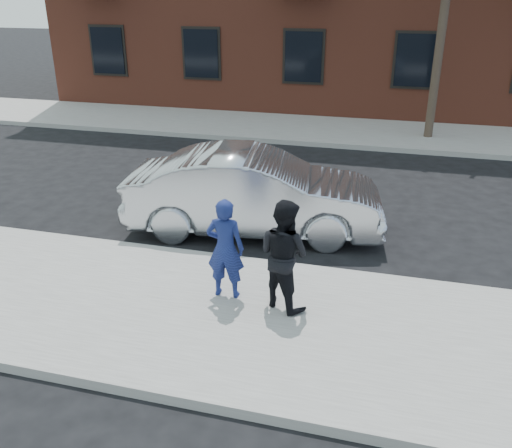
# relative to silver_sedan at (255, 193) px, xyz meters

# --- Properties ---
(ground) EXTENTS (100.00, 100.00, 0.00)m
(ground) POSITION_rel_silver_sedan_xyz_m (-1.01, -3.01, -0.81)
(ground) COLOR black
(ground) RESTS_ON ground
(near_sidewalk) EXTENTS (50.00, 3.50, 0.15)m
(near_sidewalk) POSITION_rel_silver_sedan_xyz_m (-1.01, -3.26, -0.74)
(near_sidewalk) COLOR gray
(near_sidewalk) RESTS_ON ground
(near_curb) EXTENTS (50.00, 0.10, 0.15)m
(near_curb) POSITION_rel_silver_sedan_xyz_m (-1.01, -1.46, -0.74)
(near_curb) COLOR #999691
(near_curb) RESTS_ON ground
(far_sidewalk) EXTENTS (50.00, 3.50, 0.15)m
(far_sidewalk) POSITION_rel_silver_sedan_xyz_m (-1.01, 8.24, -0.74)
(far_sidewalk) COLOR gray
(far_sidewalk) RESTS_ON ground
(far_curb) EXTENTS (50.00, 0.10, 0.15)m
(far_curb) POSITION_rel_silver_sedan_xyz_m (-1.01, 6.44, -0.74)
(far_curb) COLOR #999691
(far_curb) RESTS_ON ground
(silver_sedan) EXTENTS (5.14, 2.42, 1.63)m
(silver_sedan) POSITION_rel_silver_sedan_xyz_m (0.00, 0.00, 0.00)
(silver_sedan) COLOR #B7BABF
(silver_sedan) RESTS_ON ground
(man_hoodie) EXTENTS (0.59, 0.48, 1.57)m
(man_hoodie) POSITION_rel_silver_sedan_xyz_m (0.28, -2.70, 0.12)
(man_hoodie) COLOR navy
(man_hoodie) RESTS_ON near_sidewalk
(man_peacoat) EXTENTS (1.01, 0.94, 1.66)m
(man_peacoat) POSITION_rel_silver_sedan_xyz_m (1.17, -2.74, 0.17)
(man_peacoat) COLOR black
(man_peacoat) RESTS_ON near_sidewalk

